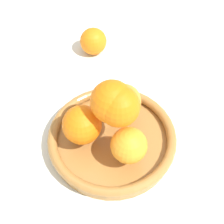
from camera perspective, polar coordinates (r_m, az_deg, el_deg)
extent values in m
plane|color=silver|center=(0.64, 0.00, -5.79)|extent=(4.00, 4.00, 0.00)
cylinder|color=#A57238|center=(0.63, 0.00, -5.34)|extent=(0.24, 0.24, 0.02)
torus|color=#A57238|center=(0.61, 0.00, -4.39)|extent=(0.25, 0.25, 0.02)
sphere|color=orange|center=(0.61, 2.21, 2.00)|extent=(0.07, 0.07, 0.07)
sphere|color=orange|center=(0.57, -5.52, -2.15)|extent=(0.07, 0.07, 0.07)
sphere|color=orange|center=(0.55, 3.11, -6.11)|extent=(0.07, 0.07, 0.07)
sphere|color=orange|center=(0.53, 1.30, 1.05)|extent=(0.07, 0.07, 0.07)
sphere|color=orange|center=(0.53, 0.04, 1.61)|extent=(0.08, 0.08, 0.08)
sphere|color=orange|center=(0.80, -3.43, 12.80)|extent=(0.07, 0.07, 0.07)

